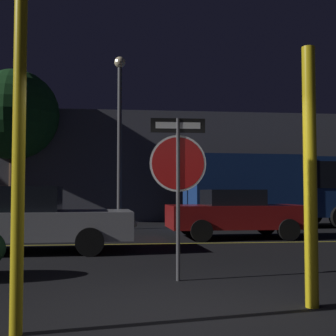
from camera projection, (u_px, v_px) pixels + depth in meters
ground_plane at (179, 318)px, 4.98m from camera, size 260.00×260.00×0.00m
road_center_stripe at (142, 244)px, 12.01m from camera, size 39.81×0.12×0.01m
stop_sign at (178, 165)px, 7.14m from camera, size 0.87×0.06×2.47m
yellow_pole_left at (19, 158)px, 4.47m from camera, size 0.12×0.12×3.33m
yellow_pole_right at (310, 175)px, 5.50m from camera, size 0.16×0.16×3.07m
passing_car_2 at (21, 220)px, 10.36m from camera, size 5.00×2.08×1.46m
passing_car_3 at (235, 213)px, 13.60m from camera, size 4.07×2.11×1.40m
delivery_truck at (281, 186)px, 17.88m from camera, size 6.91×2.85×2.69m
street_lamp at (120, 121)px, 16.94m from camera, size 0.41×0.41×6.27m
tree_1 at (14, 115)px, 20.17m from camera, size 3.89×3.89×6.62m
building_backdrop at (183, 168)px, 22.74m from camera, size 30.42×3.33×5.01m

